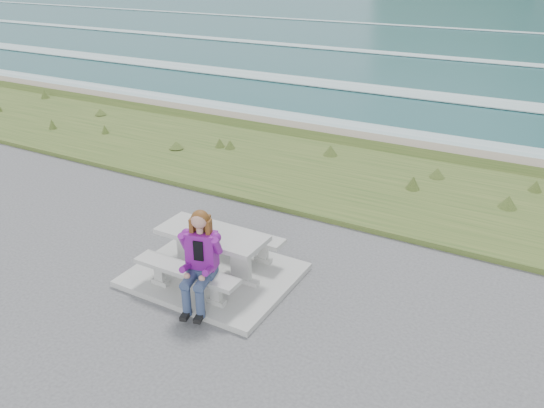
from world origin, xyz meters
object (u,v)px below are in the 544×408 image
Objects in this scene: picnic_table at (212,241)px; bench_landward at (186,274)px; bench_seaward at (236,236)px; seated_woman at (199,274)px.

bench_landward is at bearing -90.00° from picnic_table.
bench_seaward is at bearing 90.00° from picnic_table.
bench_seaward is (0.00, 1.40, 0.00)m from bench_landward.
bench_landward and bench_seaward have the same top height.
bench_seaward is 1.59m from seated_woman.
picnic_table is 0.74m from bench_landward.
bench_landward is 1.00× the size of bench_seaward.
bench_landward is 1.40m from bench_seaward.
bench_seaward is (0.00, 0.70, -0.23)m from picnic_table.
picnic_table reaches higher than bench_landward.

